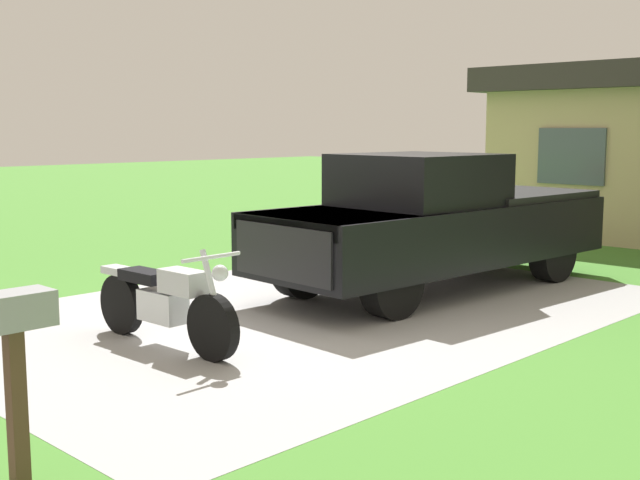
# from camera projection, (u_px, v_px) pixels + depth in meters

# --- Properties ---
(ground_plane) EXTENTS (80.00, 80.00, 0.00)m
(ground_plane) POSITION_uv_depth(u_px,v_px,m) (314.00, 310.00, 10.03)
(ground_plane) COLOR #46832F
(driveway_pad) EXTENTS (5.92, 8.75, 0.01)m
(driveway_pad) POSITION_uv_depth(u_px,v_px,m) (314.00, 310.00, 10.03)
(driveway_pad) COLOR #A3A3A3
(driveway_pad) RESTS_ON ground
(motorcycle) EXTENTS (2.21, 0.70, 1.09)m
(motorcycle) POSITION_uv_depth(u_px,v_px,m) (165.00, 302.00, 8.31)
(motorcycle) COLOR black
(motorcycle) RESTS_ON ground
(pickup_truck) EXTENTS (2.30, 5.72, 1.90)m
(pickup_truck) POSITION_uv_depth(u_px,v_px,m) (438.00, 221.00, 11.32)
(pickup_truck) COLOR black
(pickup_truck) RESTS_ON ground
(mailbox) EXTENTS (0.26, 0.48, 1.26)m
(mailbox) POSITION_uv_depth(u_px,v_px,m) (13.00, 338.00, 4.90)
(mailbox) COLOR #4C3823
(mailbox) RESTS_ON ground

